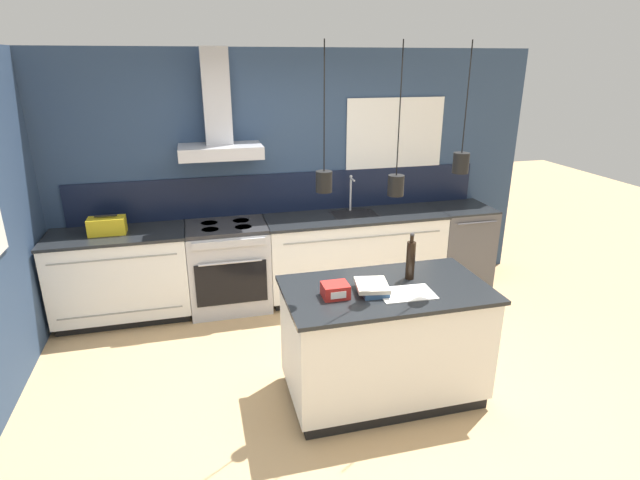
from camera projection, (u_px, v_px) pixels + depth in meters
The scene contains 12 objects.
ground_plane at pixel (334, 391), 3.96m from camera, with size 16.00×16.00×0.00m, color tan.
wall_back at pixel (281, 172), 5.31m from camera, with size 5.60×2.27×2.60m.
counter_run_left at pixel (122, 276), 4.95m from camera, with size 1.31×0.64×0.91m.
counter_run_sink at pixel (354, 254), 5.51m from camera, with size 1.95×0.64×1.31m.
oven_range at pixel (229, 266), 5.19m from camera, with size 0.81×0.66×0.91m.
dishwasher at pixel (459, 244), 5.81m from camera, with size 0.62×0.65×0.91m.
kitchen_island at pixel (384, 341), 3.80m from camera, with size 1.51×0.84×0.91m.
bottle_on_island at pixel (411, 260), 3.75m from camera, with size 0.07×0.07×0.36m.
book_stack at pixel (372, 287), 3.56m from camera, with size 0.27×0.30×0.07m.
red_supply_box at pixel (335, 290), 3.49m from camera, with size 0.18×0.16×0.10m.
paper_pile at pixel (406, 293), 3.55m from camera, with size 0.40×0.27×0.01m.
yellow_toolbox at pixel (107, 226), 4.75m from camera, with size 0.34×0.18×0.19m.
Camera 1 is at (-0.93, -3.19, 2.48)m, focal length 28.00 mm.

